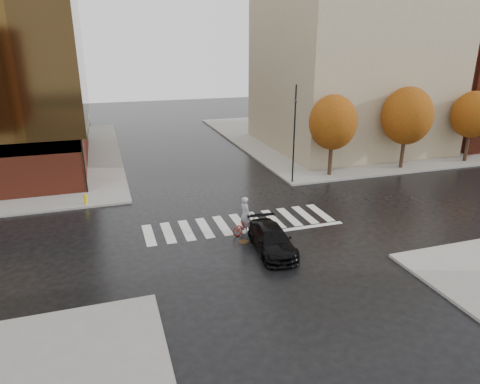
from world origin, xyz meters
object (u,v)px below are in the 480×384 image
object	(u,v)px
traffic_light_ne	(294,128)
fire_hydrant	(86,198)
sedan	(272,240)
cyclist	(246,221)
traffic_light_nw	(81,140)

from	to	relation	value
traffic_light_ne	fire_hydrant	bearing A→B (deg)	-21.29
traffic_light_ne	fire_hydrant	xyz separation A→B (m)	(-15.29, -0.10, -3.85)
traffic_light_ne	sedan	bearing A→B (deg)	38.42
cyclist	fire_hydrant	bearing A→B (deg)	30.94
cyclist	sedan	bearing A→B (deg)	174.71
sedan	cyclist	distance (m)	2.56
cyclist	traffic_light_ne	size ratio (longest dim) A/B	0.30
sedan	traffic_light_ne	xyz separation A→B (m)	(5.80, 10.09, 3.74)
sedan	traffic_light_ne	bearing A→B (deg)	64.42
cyclist	fire_hydrant	xyz separation A→B (m)	(-8.88, 7.50, -0.23)
sedan	traffic_light_ne	size ratio (longest dim) A/B	0.60
sedan	traffic_light_nw	distance (m)	16.00
sedan	cyclist	bearing A→B (deg)	107.93
traffic_light_nw	sedan	bearing A→B (deg)	18.99
sedan	cyclist	size ratio (longest dim) A/B	1.98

